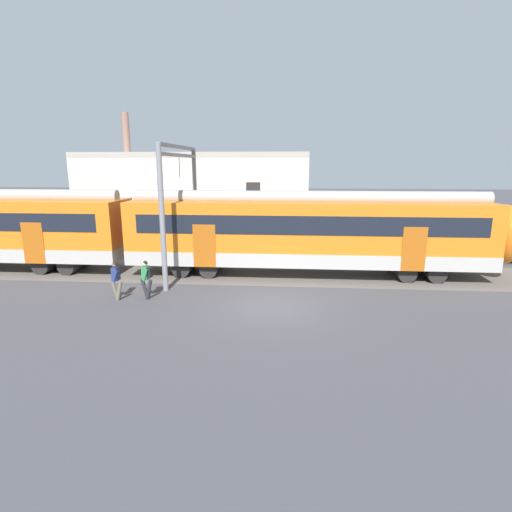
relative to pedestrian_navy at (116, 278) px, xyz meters
name	(u,v)px	position (x,y,z in m)	size (l,w,h in m)	color
ground_plane	(272,308)	(6.57, -0.54, -0.96)	(160.00, 160.00, 0.00)	#424247
track_bed	(101,270)	(-2.90, 4.61, -0.96)	(80.00, 4.40, 0.01)	#605951
pedestrian_navy	(116,278)	(0.00, 0.00, 0.00)	(0.63, 0.55, 1.67)	#6B6051
pedestrian_green	(146,276)	(1.22, 0.26, 0.03)	(0.63, 0.57, 1.67)	#28282D
parked_car_tan	(512,249)	(20.32, 8.39, -0.18)	(4.09, 1.93, 1.54)	tan
catenary_gantry	(180,190)	(1.67, 4.61, 3.35)	(0.24, 6.64, 6.53)	gray
background_building	(195,198)	(0.35, 13.41, 2.24)	(16.24, 5.00, 9.20)	beige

